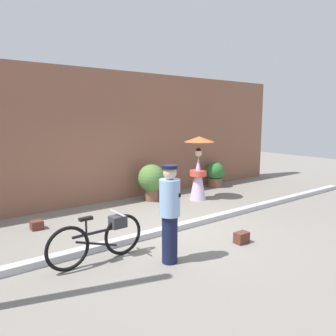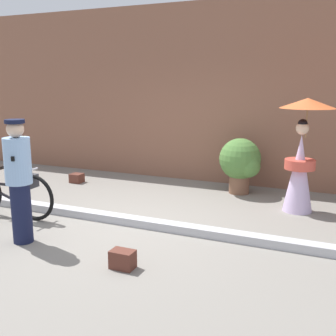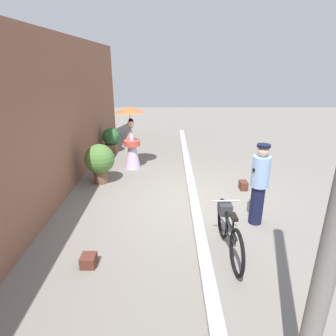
{
  "view_description": "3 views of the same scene",
  "coord_description": "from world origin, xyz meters",
  "px_view_note": "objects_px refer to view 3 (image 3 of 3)",
  "views": [
    {
      "loc": [
        -3.96,
        -5.25,
        2.39
      ],
      "look_at": [
        0.48,
        0.65,
        1.24
      ],
      "focal_mm": 34.84,
      "sensor_mm": 36.0,
      "label": 1
    },
    {
      "loc": [
        2.98,
        -5.12,
        2.11
      ],
      "look_at": [
        0.56,
        0.45,
        0.82
      ],
      "focal_mm": 43.71,
      "sensor_mm": 36.0,
      "label": 2
    },
    {
      "loc": [
        -5.86,
        0.57,
        3.04
      ],
      "look_at": [
        -0.2,
        0.59,
        0.93
      ],
      "focal_mm": 30.31,
      "sensor_mm": 36.0,
      "label": 3
    }
  ],
  "objects_px": {
    "potted_plant_small": "(112,139)",
    "backpack_on_pavement": "(89,260)",
    "person_with_parasol": "(131,137)",
    "backpack_spare": "(244,185)",
    "bicycle_near_officer": "(229,229)",
    "potted_plant_by_door": "(101,161)",
    "person_officer": "(259,183)"
  },
  "relations": [
    {
      "from": "person_with_parasol",
      "to": "backpack_spare",
      "type": "distance_m",
      "value": 3.53
    },
    {
      "from": "person_with_parasol",
      "to": "backpack_on_pavement",
      "type": "relative_size",
      "value": 7.48
    },
    {
      "from": "person_officer",
      "to": "backpack_on_pavement",
      "type": "relative_size",
      "value": 6.62
    },
    {
      "from": "potted_plant_by_door",
      "to": "backpack_spare",
      "type": "bearing_deg",
      "value": -97.08
    },
    {
      "from": "potted_plant_small",
      "to": "backpack_on_pavement",
      "type": "height_order",
      "value": "potted_plant_small"
    },
    {
      "from": "potted_plant_by_door",
      "to": "potted_plant_small",
      "type": "distance_m",
      "value": 2.82
    },
    {
      "from": "backpack_on_pavement",
      "to": "person_with_parasol",
      "type": "bearing_deg",
      "value": -1.82
    },
    {
      "from": "potted_plant_small",
      "to": "backpack_on_pavement",
      "type": "relative_size",
      "value": 3.53
    },
    {
      "from": "backpack_on_pavement",
      "to": "bicycle_near_officer",
      "type": "bearing_deg",
      "value": -79.56
    },
    {
      "from": "person_officer",
      "to": "person_with_parasol",
      "type": "xyz_separation_m",
      "value": [
        3.22,
        2.86,
        0.1
      ]
    },
    {
      "from": "person_with_parasol",
      "to": "potted_plant_small",
      "type": "bearing_deg",
      "value": 29.69
    },
    {
      "from": "person_officer",
      "to": "backpack_spare",
      "type": "height_order",
      "value": "person_officer"
    },
    {
      "from": "bicycle_near_officer",
      "to": "person_with_parasol",
      "type": "distance_m",
      "value": 4.67
    },
    {
      "from": "person_officer",
      "to": "backpack_on_pavement",
      "type": "bearing_deg",
      "value": 113.65
    },
    {
      "from": "bicycle_near_officer",
      "to": "backpack_on_pavement",
      "type": "xyz_separation_m",
      "value": [
        -0.42,
        2.27,
        -0.31
      ]
    },
    {
      "from": "potted_plant_by_door",
      "to": "backpack_on_pavement",
      "type": "bearing_deg",
      "value": -170.86
    },
    {
      "from": "person_officer",
      "to": "backpack_spare",
      "type": "bearing_deg",
      "value": -5.83
    },
    {
      "from": "potted_plant_by_door",
      "to": "backpack_on_pavement",
      "type": "height_order",
      "value": "potted_plant_by_door"
    },
    {
      "from": "bicycle_near_officer",
      "to": "person_with_parasol",
      "type": "height_order",
      "value": "person_with_parasol"
    },
    {
      "from": "potted_plant_by_door",
      "to": "backpack_spare",
      "type": "height_order",
      "value": "potted_plant_by_door"
    },
    {
      "from": "person_officer",
      "to": "potted_plant_by_door",
      "type": "distance_m",
      "value": 4.12
    },
    {
      "from": "bicycle_near_officer",
      "to": "potted_plant_by_door",
      "type": "distance_m",
      "value": 4.1
    },
    {
      "from": "bicycle_near_officer",
      "to": "potted_plant_by_door",
      "type": "relative_size",
      "value": 1.63
    },
    {
      "from": "person_with_parasol",
      "to": "backpack_on_pavement",
      "type": "xyz_separation_m",
      "value": [
        -4.54,
        0.14,
        -0.87
      ]
    },
    {
      "from": "backpack_on_pavement",
      "to": "potted_plant_small",
      "type": "bearing_deg",
      "value": 7.36
    },
    {
      "from": "backpack_spare",
      "to": "bicycle_near_officer",
      "type": "bearing_deg",
      "value": 160.29
    },
    {
      "from": "person_officer",
      "to": "potted_plant_by_door",
      "type": "bearing_deg",
      "value": 59.71
    },
    {
      "from": "bicycle_near_officer",
      "to": "potted_plant_by_door",
      "type": "xyz_separation_m",
      "value": [
        2.97,
        2.82,
        0.2
      ]
    },
    {
      "from": "person_with_parasol",
      "to": "potted_plant_small",
      "type": "distance_m",
      "value": 1.97
    },
    {
      "from": "backpack_on_pavement",
      "to": "potted_plant_by_door",
      "type": "bearing_deg",
      "value": 9.14
    },
    {
      "from": "person_with_parasol",
      "to": "potted_plant_by_door",
      "type": "xyz_separation_m",
      "value": [
        -1.15,
        0.69,
        -0.36
      ]
    },
    {
      "from": "bicycle_near_officer",
      "to": "potted_plant_by_door",
      "type": "bearing_deg",
      "value": 43.46
    }
  ]
}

